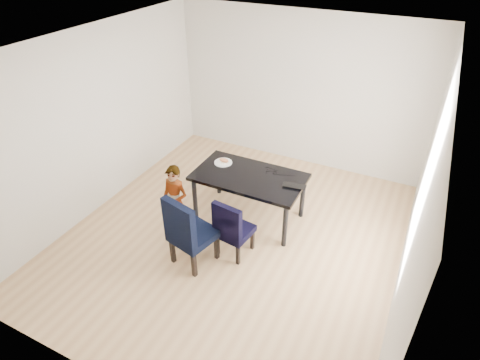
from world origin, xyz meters
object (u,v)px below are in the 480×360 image
at_px(chair_right, 235,226).
at_px(laptop, 295,184).
at_px(dining_table, 249,197).
at_px(child, 175,202).
at_px(plate, 223,162).
at_px(chair_left, 193,229).

bearing_deg(chair_right, laptop, 65.97).
relative_size(dining_table, laptop, 4.90).
relative_size(dining_table, child, 1.44).
distance_m(dining_table, laptop, 0.79).
bearing_deg(plate, laptop, -4.24).
xyz_separation_m(chair_left, laptop, (0.93, 1.22, 0.24)).
bearing_deg(chair_right, dining_table, 109.31).
height_order(chair_right, laptop, chair_right).
xyz_separation_m(chair_right, laptop, (0.52, 0.84, 0.32)).
bearing_deg(chair_left, chair_right, 56.57).
bearing_deg(chair_right, chair_left, -129.45).
relative_size(chair_right, laptop, 2.70).
xyz_separation_m(child, laptop, (1.44, 0.85, 0.21)).
height_order(chair_right, plate, chair_right).
xyz_separation_m(dining_table, laptop, (0.68, 0.06, 0.39)).
height_order(dining_table, laptop, laptop).
relative_size(chair_left, plate, 3.87).
bearing_deg(chair_right, child, -171.71).
bearing_deg(plate, chair_right, -54.28).
xyz_separation_m(dining_table, chair_left, (-0.25, -1.16, 0.15)).
distance_m(plate, laptop, 1.19).
distance_m(chair_right, plate, 1.19).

